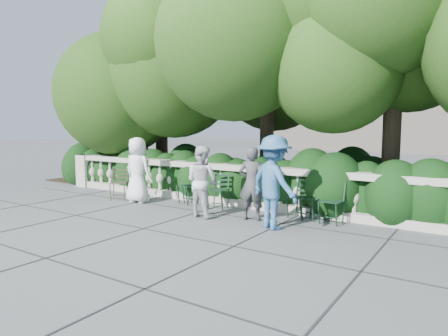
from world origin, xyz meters
The scene contains 15 objects.
ground centered at (0.00, 0.00, 0.00)m, with size 90.00×90.00×0.00m, color #4B4E52.
balustrade centered at (0.00, 1.80, 0.49)m, with size 12.00×0.44×1.00m.
shrub_hedge centered at (0.00, 3.00, 0.00)m, with size 15.00×2.60×1.70m, color black, non-canonical shape.
tree_canopy centered at (0.69, 3.19, 3.96)m, with size 15.04×6.52×6.78m.
chair_a centered at (-1.21, 1.29, 0.00)m, with size 0.44×0.48×0.84m, color black, non-canonical shape.
chair_b centered at (-1.34, 1.23, 0.00)m, with size 0.44×0.48×0.84m, color black, non-canonical shape.
chair_c centered at (-0.32, 1.14, 0.00)m, with size 0.44×0.48×0.84m, color black, non-canonical shape.
chair_d centered at (2.30, 1.19, 0.00)m, with size 0.44×0.48×0.84m, color black, non-canonical shape.
chair_e centered at (1.82, 1.34, 0.00)m, with size 0.44×0.48×0.84m, color black, non-canonical shape.
chair_f centered at (1.58, 1.26, 0.00)m, with size 0.44×0.48×0.84m, color black, non-canonical shape.
chair_weathered centered at (-3.07, 0.68, 0.00)m, with size 0.44×0.48×0.84m, color black, non-canonical shape.
person_businessman centered at (-2.46, 0.80, 0.82)m, with size 0.80×0.52×1.64m, color white.
person_woman_grey centered at (0.85, 0.74, 0.76)m, with size 0.55×0.36×1.51m, color #393A3E.
person_casual_man centered at (-0.19, 0.43, 0.76)m, with size 0.73×0.57×1.51m, color silver.
person_older_blue centered at (1.53, 0.37, 0.88)m, with size 1.14×0.65×1.76m, color #2E5E8B.
Camera 1 is at (4.80, -6.28, 1.95)m, focal length 32.00 mm.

